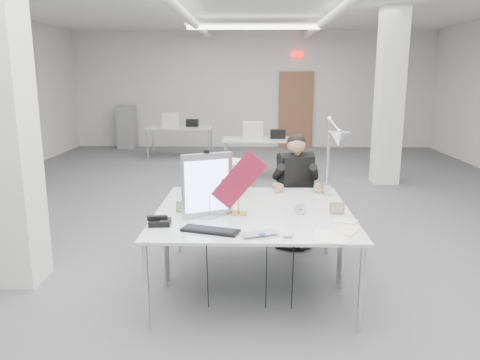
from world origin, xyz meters
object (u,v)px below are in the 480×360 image
object	(u,v)px
desk_phone	(160,222)
architect_lamp	(332,154)
laptop	(262,236)
seated_person	(296,172)
desk_main	(253,226)
bankers_lamp	(238,194)
beige_monitor	(225,178)
office_chair	(294,202)
monitor	(207,185)

from	to	relation	value
desk_phone	architect_lamp	xyz separation A→B (m)	(1.56, 0.79, 0.46)
laptop	seated_person	bearing A→B (deg)	53.95
desk_main	desk_phone	size ratio (longest dim) A/B	10.03
bankers_lamp	beige_monitor	xyz separation A→B (m)	(-0.16, 0.72, -0.00)
beige_monitor	architect_lamp	xyz separation A→B (m)	(1.07, -0.25, 0.30)
office_chair	architect_lamp	distance (m)	1.09
monitor	beige_monitor	distance (m)	0.81
desk_phone	laptop	bearing A→B (deg)	-22.74
office_chair	beige_monitor	distance (m)	1.03
desk_phone	architect_lamp	world-z (taller)	architect_lamp
monitor	laptop	bearing A→B (deg)	-73.10
beige_monitor	seated_person	bearing A→B (deg)	52.30
desk_main	laptop	world-z (taller)	laptop
seated_person	bankers_lamp	world-z (taller)	seated_person
beige_monitor	architect_lamp	distance (m)	1.14
seated_person	desk_phone	world-z (taller)	seated_person
architect_lamp	monitor	bearing A→B (deg)	-141.17
office_chair	desk_main	bearing A→B (deg)	-127.82
office_chair	bankers_lamp	size ratio (longest dim) A/B	2.85
desk_phone	architect_lamp	bearing A→B (deg)	22.75
desk_main	monitor	distance (m)	0.56
seated_person	architect_lamp	world-z (taller)	architect_lamp
office_chair	seated_person	world-z (taller)	seated_person
seated_person	architect_lamp	distance (m)	0.86
laptop	architect_lamp	world-z (taller)	architect_lamp
laptop	bankers_lamp	distance (m)	0.67
office_chair	desk_phone	size ratio (longest dim) A/B	5.92
desk_main	bankers_lamp	world-z (taller)	bankers_lamp
desk_main	seated_person	distance (m)	1.60
desk_main	beige_monitor	distance (m)	1.09
desk_main	office_chair	xyz separation A→B (m)	(0.49, 1.56, -0.21)
beige_monitor	office_chair	bearing A→B (deg)	54.86
desk_main	office_chair	size ratio (longest dim) A/B	1.69
seated_person	desk_phone	size ratio (longest dim) A/B	5.18
desk_phone	architect_lamp	size ratio (longest dim) A/B	0.19
monitor	architect_lamp	distance (m)	1.31
desk_main	beige_monitor	world-z (taller)	beige_monitor
laptop	desk_phone	xyz separation A→B (m)	(-0.86, 0.29, 0.01)
seated_person	bankers_lamp	size ratio (longest dim) A/B	2.49
laptop	office_chair	bearing A→B (deg)	54.29
desk_main	beige_monitor	xyz separation A→B (m)	(-0.29, 1.03, 0.20)
beige_monitor	desk_phone	bearing A→B (deg)	-94.76
laptop	desk_phone	size ratio (longest dim) A/B	1.70
desk_main	laptop	distance (m)	0.32
beige_monitor	desk_main	bearing A→B (deg)	-53.57
beige_monitor	architect_lamp	bearing A→B (deg)	7.07
architect_lamp	seated_person	bearing A→B (deg)	125.26
desk_main	beige_monitor	bearing A→B (deg)	105.98
seated_person	desk_phone	bearing A→B (deg)	-150.22
monitor	laptop	distance (m)	0.77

